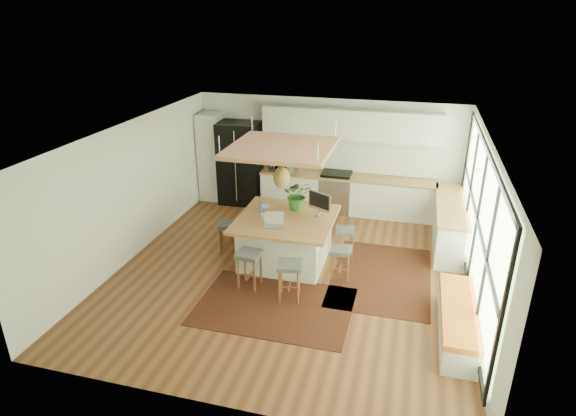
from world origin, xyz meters
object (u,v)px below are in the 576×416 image
(monitor, at_px, (319,204))
(island_plant, at_px, (298,198))
(fridge, at_px, (241,167))
(stool_right_back, at_px, (345,241))
(stool_near_left, at_px, (249,269))
(stool_near_right, at_px, (289,281))
(laptop, at_px, (274,221))
(microwave, at_px, (283,164))
(island, at_px, (286,239))
(stool_left_side, at_px, (228,236))
(stool_right_front, at_px, (340,262))

(monitor, bearing_deg, island_plant, -176.52)
(fridge, bearing_deg, stool_right_back, -39.97)
(stool_near_left, distance_m, stool_near_right, 0.82)
(stool_right_back, bearing_deg, fridge, 142.79)
(laptop, bearing_deg, stool_near_right, -71.00)
(microwave, bearing_deg, island, -57.62)
(stool_near_left, height_order, island_plant, island_plant)
(stool_near_right, height_order, stool_right_back, stool_near_right)
(monitor, distance_m, island_plant, 0.54)
(fridge, relative_size, monitor, 3.87)
(monitor, bearing_deg, stool_right_back, 47.59)
(stool_left_side, bearing_deg, laptop, -23.99)
(fridge, distance_m, island, 3.39)
(stool_left_side, bearing_deg, stool_right_back, 8.92)
(laptop, distance_m, microwave, 3.24)
(island, xyz_separation_m, stool_right_back, (1.11, 0.43, -0.11))
(fridge, bearing_deg, stool_right_front, -48.49)
(laptop, relative_size, monitor, 0.70)
(stool_near_left, distance_m, microwave, 3.93)
(island_plant, bearing_deg, stool_near_right, -80.32)
(stool_left_side, bearing_deg, stool_near_left, -53.16)
(island, height_order, stool_right_front, island)
(laptop, bearing_deg, island_plant, 63.29)
(laptop, bearing_deg, fridge, 106.87)
(island, distance_m, monitor, 0.98)
(stool_right_front, xyz_separation_m, stool_right_back, (-0.05, 0.86, 0.00))
(monitor, bearing_deg, stool_near_right, -68.79)
(stool_right_back, distance_m, laptop, 1.66)
(stool_near_right, bearing_deg, fridge, 120.15)
(stool_near_left, bearing_deg, fridge, 112.00)
(stool_right_back, bearing_deg, monitor, -160.49)
(monitor, height_order, island_plant, monitor)
(fridge, distance_m, microwave, 1.13)
(fridge, relative_size, stool_near_left, 3.01)
(island, bearing_deg, fridge, 125.17)
(fridge, height_order, stool_left_side, fridge)
(stool_near_right, relative_size, stool_right_back, 1.10)
(stool_right_front, bearing_deg, stool_near_right, -130.30)
(stool_right_back, relative_size, laptop, 1.68)
(stool_left_side, relative_size, monitor, 1.20)
(stool_right_front, xyz_separation_m, microwave, (-1.98, 3.14, 0.77))
(island, xyz_separation_m, stool_right_front, (1.16, -0.43, -0.11))
(stool_near_right, bearing_deg, stool_left_side, 140.77)
(stool_near_right, relative_size, island_plant, 1.13)
(microwave, bearing_deg, island_plant, -51.79)
(stool_near_left, relative_size, stool_left_side, 1.07)
(microwave, bearing_deg, stool_right_front, -42.27)
(stool_near_right, xyz_separation_m, microwave, (-1.24, 4.02, 0.77))
(stool_right_front, distance_m, stool_right_back, 0.86)
(stool_right_back, bearing_deg, island, -158.69)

